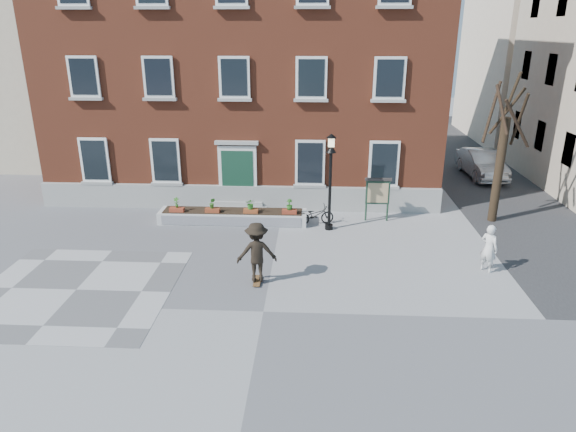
# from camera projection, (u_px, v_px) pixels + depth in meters

# --- Properties ---
(ground) EXTENTS (100.00, 100.00, 0.00)m
(ground) POSITION_uv_depth(u_px,v_px,m) (263.00, 312.00, 14.84)
(ground) COLOR gray
(ground) RESTS_ON ground
(checker_patch) EXTENTS (6.00, 6.00, 0.01)m
(checker_patch) POSITION_uv_depth(u_px,v_px,m) (76.00, 290.00, 16.08)
(checker_patch) COLOR #58585A
(checker_patch) RESTS_ON ground
(distant_building) EXTENTS (10.00, 12.00, 13.00)m
(distant_building) POSITION_uv_depth(u_px,v_px,m) (8.00, 49.00, 32.27)
(distant_building) COLOR beige
(distant_building) RESTS_ON ground
(bicycle) EXTENTS (1.67, 0.95, 0.83)m
(bicycle) POSITION_uv_depth(u_px,v_px,m) (315.00, 215.00, 21.32)
(bicycle) COLOR black
(bicycle) RESTS_ON ground
(parked_car) EXTENTS (1.80, 4.56, 1.48)m
(parked_car) POSITION_uv_depth(u_px,v_px,m) (482.00, 164.00, 28.09)
(parked_car) COLOR silver
(parked_car) RESTS_ON ground
(bystander) EXTENTS (0.70, 0.72, 1.66)m
(bystander) POSITION_uv_depth(u_px,v_px,m) (489.00, 248.00, 17.06)
(bystander) COLOR silver
(bystander) RESTS_ON ground
(brick_building) EXTENTS (18.40, 10.85, 12.60)m
(brick_building) POSITION_uv_depth(u_px,v_px,m) (249.00, 58.00, 25.88)
(brick_building) COLOR brown
(brick_building) RESTS_ON ground
(planter_assembly) EXTENTS (6.20, 1.12, 1.15)m
(planter_assembly) POSITION_uv_depth(u_px,v_px,m) (233.00, 216.00, 21.57)
(planter_assembly) COLOR silver
(planter_assembly) RESTS_ON ground
(bare_tree) EXTENTS (1.83, 1.83, 6.16)m
(bare_tree) POSITION_uv_depth(u_px,v_px,m) (501.00, 157.00, 20.94)
(bare_tree) COLOR #322416
(bare_tree) RESTS_ON ground
(lamp_post) EXTENTS (0.40, 0.40, 3.93)m
(lamp_post) POSITION_uv_depth(u_px,v_px,m) (331.00, 169.00, 20.08)
(lamp_post) COLOR black
(lamp_post) RESTS_ON ground
(notice_board) EXTENTS (1.10, 0.16, 1.87)m
(notice_board) POSITION_uv_depth(u_px,v_px,m) (378.00, 192.00, 21.46)
(notice_board) COLOR #1A3423
(notice_board) RESTS_ON ground
(skateboarder) EXTENTS (1.38, 0.94, 2.05)m
(skateboarder) POSITION_uv_depth(u_px,v_px,m) (257.00, 252.00, 16.19)
(skateboarder) COLOR brown
(skateboarder) RESTS_ON ground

